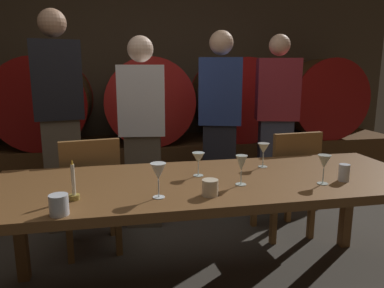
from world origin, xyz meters
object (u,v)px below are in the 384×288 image
(wine_barrel_far_right, at_px, (314,97))
(wine_glass_far_left, at_px, (158,173))
(wine_barrel_center, at_px, (148,100))
(chair_left, at_px, (91,190))
(wine_barrel_left, at_px, (46,102))
(wine_glass_center, at_px, (241,164))
(wine_barrel_right, at_px, (235,99))
(guest_center_right, at_px, (220,123))
(cup_center, at_px, (210,188))
(wine_glass_right, at_px, (263,149))
(wine_glass_left, at_px, (198,159))
(candle_center, at_px, (74,189))
(guest_center_left, at_px, (143,132))
(guest_far_right, at_px, (276,124))
(wine_glass_far_right, at_px, (324,163))
(dining_table, at_px, (212,190))
(cup_right, at_px, (344,173))
(chair_right, at_px, (288,179))
(guest_far_left, at_px, (59,120))
(cup_left, at_px, (59,205))

(wine_barrel_far_right, bearing_deg, wine_glass_far_left, -132.12)
(wine_barrel_center, bearing_deg, chair_left, -108.89)
(chair_left, bearing_deg, wine_barrel_left, -78.61)
(wine_barrel_center, xyz_separation_m, wine_barrel_far_right, (2.11, 0.00, 0.00))
(wine_glass_far_left, relative_size, wine_glass_center, 1.06)
(wine_barrel_right, xyz_separation_m, guest_center_right, (-0.47, -1.02, -0.13))
(cup_center, bearing_deg, wine_glass_right, 44.05)
(wine_glass_left, bearing_deg, candle_center, -158.25)
(guest_center_left, distance_m, guest_center_right, 0.73)
(guest_center_left, height_order, guest_center_right, guest_center_right)
(guest_far_right, bearing_deg, wine_glass_far_left, 63.34)
(wine_glass_center, bearing_deg, cup_center, -147.71)
(wine_glass_far_right, xyz_separation_m, cup_center, (-0.66, -0.06, -0.08))
(dining_table, height_order, wine_glass_center, wine_glass_center)
(wine_glass_far_left, bearing_deg, cup_right, 3.67)
(candle_center, bearing_deg, wine_glass_left, 21.75)
(wine_barrel_right, relative_size, chair_right, 1.09)
(chair_right, height_order, guest_far_left, guest_far_left)
(wine_glass_left, xyz_separation_m, cup_right, (0.79, -0.26, -0.06))
(chair_left, bearing_deg, guest_far_right, -170.27)
(wine_glass_left, relative_size, cup_center, 1.73)
(wine_barrel_left, relative_size, wine_glass_right, 6.11)
(wine_glass_left, xyz_separation_m, cup_left, (-0.72, -0.45, -0.06))
(wine_glass_right, bearing_deg, wine_barrel_right, 76.98)
(wine_barrel_center, bearing_deg, cup_left, -102.81)
(wine_barrel_left, relative_size, guest_center_right, 0.57)
(cup_right, bearing_deg, cup_center, -174.10)
(wine_barrel_left, distance_m, wine_glass_far_left, 2.68)
(guest_far_left, distance_m, wine_glass_far_left, 1.56)
(guest_far_left, relative_size, cup_center, 22.05)
(guest_center_left, bearing_deg, wine_barrel_center, -89.64)
(chair_left, bearing_deg, wine_glass_far_right, 138.77)
(cup_right, bearing_deg, guest_far_left, 142.18)
(wine_barrel_center, distance_m, guest_far_right, 1.55)
(guest_far_right, relative_size, wine_glass_left, 11.67)
(wine_glass_center, xyz_separation_m, wine_glass_right, (0.26, 0.32, 0.00))
(chair_left, height_order, cup_left, chair_left)
(wine_glass_far_left, relative_size, cup_left, 1.92)
(wine_barrel_right, distance_m, candle_center, 2.93)
(wine_glass_left, bearing_deg, guest_far_right, 48.17)
(wine_glass_left, distance_m, cup_right, 0.83)
(wine_barrel_far_right, xyz_separation_m, dining_table, (-1.92, -2.25, -0.34))
(dining_table, distance_m, guest_far_right, 1.51)
(wine_glass_right, bearing_deg, chair_left, 157.88)
(dining_table, relative_size, cup_left, 27.14)
(guest_far_right, height_order, wine_glass_left, guest_far_right)
(chair_right, height_order, wine_glass_right, wine_glass_right)
(guest_far_right, height_order, cup_center, guest_far_right)
(guest_center_right, relative_size, wine_glass_far_right, 10.27)
(wine_barrel_left, relative_size, guest_center_left, 0.59)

